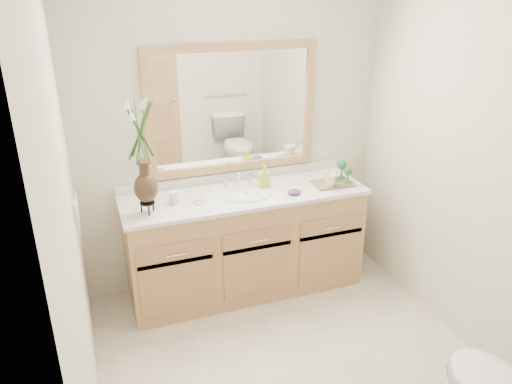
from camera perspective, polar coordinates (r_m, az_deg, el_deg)
name	(u,v)px	position (r m, az deg, el deg)	size (l,w,h in m)	color
floor	(297,371)	(3.39, 4.70, -19.75)	(2.60, 2.60, 0.00)	beige
wall_back	(232,135)	(3.86, -2.71, 6.51)	(2.40, 0.02, 2.40)	silver
wall_front	(477,356)	(1.81, 23.95, -16.74)	(2.40, 0.02, 2.40)	silver
wall_left	(71,235)	(2.50, -20.38, -4.64)	(0.02, 2.60, 2.40)	silver
wall_right	(480,173)	(3.39, 24.25, 2.01)	(0.02, 2.60, 2.40)	silver
vanity	(245,243)	(3.92, -1.24, -5.89)	(1.80, 0.55, 0.80)	#AF7B55
counter	(245,195)	(3.74, -1.29, -0.32)	(1.84, 0.57, 0.03)	silver
sink	(246,200)	(3.74, -1.20, -0.97)	(0.38, 0.34, 0.23)	white
mirror	(233,110)	(3.79, -2.66, 9.40)	(1.32, 0.04, 0.97)	white
switch_plate	(76,211)	(3.28, -19.86, -2.10)	(0.02, 0.12, 0.12)	white
flower_vase	(141,139)	(3.31, -12.97, 5.90)	(0.19, 0.19, 0.77)	black
tumbler	(174,197)	(3.59, -9.33, -0.61)	(0.07, 0.07, 0.09)	silver
soap_dish	(199,201)	(3.60, -6.57, -1.01)	(0.10, 0.10, 0.03)	silver
soap_bottle	(264,177)	(3.82, 0.94, 1.72)	(0.07, 0.07, 0.16)	#A1DC33
purple_dish	(294,192)	(3.71, 4.39, 0.02)	(0.11, 0.09, 0.04)	#572777
tray	(333,183)	(3.94, 8.80, 0.99)	(0.31, 0.20, 0.02)	brown
mug_left	(330,180)	(3.85, 8.44, 1.41)	(0.10, 0.10, 0.10)	silver
mug_right	(331,175)	(3.96, 8.59, 1.97)	(0.09, 0.09, 0.09)	silver
goblet_front	(348,172)	(3.90, 10.50, 2.26)	(0.06, 0.06, 0.14)	#236A31
goblet_back	(342,166)	(4.00, 9.82, 2.98)	(0.07, 0.07, 0.15)	#236A31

